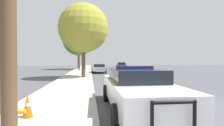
# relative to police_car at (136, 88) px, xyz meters

# --- Properties ---
(ground_plane) EXTENTS (110.00, 110.00, 0.00)m
(ground_plane) POSITION_rel_police_car_xyz_m (2.27, 0.22, -0.78)
(ground_plane) COLOR #4F4F54
(sidewalk_left) EXTENTS (3.00, 110.00, 0.13)m
(sidewalk_left) POSITION_rel_police_car_xyz_m (-2.83, 0.22, -0.71)
(sidewalk_left) COLOR #ADA89E
(sidewalk_left) RESTS_ON ground_plane
(police_car) EXTENTS (2.09, 5.37, 1.52)m
(police_car) POSITION_rel_police_car_xyz_m (0.00, 0.00, 0.00)
(police_car) COLOR white
(police_car) RESTS_ON ground_plane
(fire_hydrant) EXTENTS (0.62, 0.27, 0.82)m
(fire_hydrant) POSITION_rel_police_car_xyz_m (-3.39, -1.46, -0.21)
(fire_hydrant) COLOR gold
(fire_hydrant) RESTS_ON sidewalk_left
(traffic_light) EXTENTS (3.19, 0.35, 5.53)m
(traffic_light) POSITION_rel_police_car_xyz_m (-2.00, 22.64, 3.20)
(traffic_light) COLOR #424247
(traffic_light) RESTS_ON sidewalk_left
(car_background_oncoming) EXTENTS (2.20, 4.63, 1.32)m
(car_background_oncoming) POSITION_rel_police_car_xyz_m (4.89, 29.41, -0.06)
(car_background_oncoming) COLOR #333856
(car_background_oncoming) RESTS_ON ground_plane
(car_background_midblock) EXTENTS (2.14, 4.45, 1.22)m
(car_background_midblock) POSITION_rel_police_car_xyz_m (-0.20, 18.41, -0.11)
(car_background_midblock) COLOR #B7B7BC
(car_background_midblock) RESTS_ON ground_plane
(tree_sidewalk_far) EXTENTS (6.07, 6.07, 8.58)m
(tree_sidewalk_far) POSITION_rel_police_car_xyz_m (-3.63, 28.24, 4.89)
(tree_sidewalk_far) COLOR brown
(tree_sidewalk_far) RESTS_ON sidewalk_left
(tree_sidewalk_near) EXTENTS (4.72, 4.72, 7.04)m
(tree_sidewalk_near) POSITION_rel_police_car_xyz_m (-2.16, 11.08, 4.02)
(tree_sidewalk_near) COLOR brown
(tree_sidewalk_near) RESTS_ON sidewalk_left
(traffic_cone) EXTENTS (0.28, 0.28, 0.65)m
(traffic_cone) POSITION_rel_police_car_xyz_m (-3.31, -0.66, -0.32)
(traffic_cone) COLOR orange
(traffic_cone) RESTS_ON sidewalk_left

